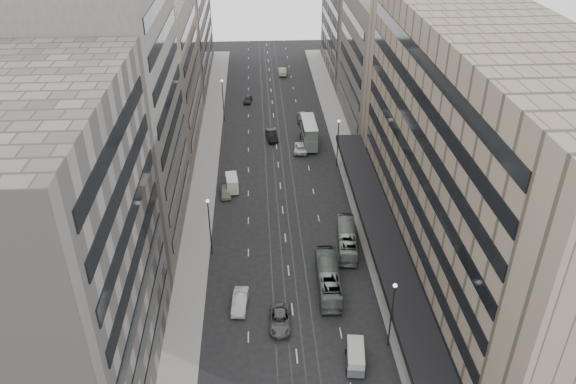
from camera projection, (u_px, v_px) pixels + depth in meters
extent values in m
plane|color=black|center=(293.00, 315.00, 63.00)|extent=(220.00, 220.00, 0.00)
cube|color=gray|center=(348.00, 158.00, 95.70)|extent=(4.00, 125.00, 0.15)
cube|color=gray|center=(207.00, 162.00, 94.46)|extent=(4.00, 125.00, 0.15)
cube|color=gray|center=(479.00, 159.00, 63.26)|extent=(15.00, 60.00, 30.00)
cube|color=black|center=(387.00, 241.00, 68.42)|extent=(4.40, 60.00, 0.50)
cube|color=#524E47|center=(391.00, 62.00, 102.49)|extent=(15.00, 28.00, 24.00)
cube|color=slate|center=(363.00, 12.00, 127.16)|extent=(15.00, 32.00, 28.00)
cube|color=slate|center=(46.00, 260.00, 47.33)|extent=(15.00, 28.00, 30.00)
cube|color=#524E47|center=(110.00, 113.00, 69.43)|extent=(15.00, 26.00, 34.00)
cube|color=#6B5D53|center=(148.00, 75.00, 94.86)|extent=(15.00, 28.00, 25.00)
cube|color=slate|center=(170.00, 18.00, 122.36)|extent=(15.00, 38.00, 28.00)
cylinder|color=#262628|center=(391.00, 317.00, 57.16)|extent=(0.16, 0.16, 8.00)
sphere|color=silver|center=(395.00, 286.00, 55.06)|extent=(0.44, 0.44, 0.44)
cylinder|color=#262628|center=(338.00, 144.00, 91.42)|extent=(0.16, 0.16, 8.00)
sphere|color=silver|center=(339.00, 121.00, 89.32)|extent=(0.44, 0.44, 0.44)
cylinder|color=#262628|center=(210.00, 228.00, 70.72)|extent=(0.16, 0.16, 8.00)
sphere|color=silver|center=(208.00, 201.00, 68.61)|extent=(0.44, 0.44, 0.44)
cylinder|color=#262628|center=(223.00, 101.00, 107.55)|extent=(0.16, 0.16, 8.00)
sphere|color=silver|center=(222.00, 81.00, 105.44)|extent=(0.44, 0.44, 0.44)
imported|color=slate|center=(328.00, 278.00, 66.37)|extent=(2.72, 10.32, 2.86)
imported|color=gray|center=(347.00, 239.00, 73.33)|extent=(3.17, 9.67, 2.64)
cube|color=slate|center=(309.00, 137.00, 99.55)|extent=(2.41, 8.30, 2.11)
cube|color=slate|center=(309.00, 127.00, 98.54)|extent=(2.36, 7.97, 1.84)
cube|color=silver|center=(309.00, 122.00, 98.04)|extent=(2.41, 8.30, 0.11)
cylinder|color=black|center=(304.00, 150.00, 97.48)|extent=(0.27, 0.92, 0.92)
cylinder|color=black|center=(317.00, 150.00, 97.62)|extent=(0.27, 0.92, 0.92)
cylinder|color=black|center=(301.00, 136.00, 102.57)|extent=(0.27, 0.92, 0.92)
cylinder|color=black|center=(313.00, 135.00, 102.72)|extent=(0.27, 0.92, 0.92)
cube|color=#4E5255|center=(355.00, 359.00, 56.49)|extent=(2.18, 4.20, 1.05)
cube|color=#B4B4AF|center=(356.00, 352.00, 56.01)|extent=(2.13, 4.12, 0.82)
cylinder|color=black|center=(347.00, 372.00, 55.67)|extent=(0.24, 0.61, 0.60)
cylinder|color=black|center=(364.00, 373.00, 55.57)|extent=(0.24, 0.61, 0.60)
cylinder|color=black|center=(346.00, 352.00, 57.94)|extent=(0.24, 0.61, 0.60)
cylinder|color=black|center=(363.00, 353.00, 57.84)|extent=(0.24, 0.61, 0.60)
cube|color=silver|center=(232.00, 185.00, 86.15)|extent=(2.13, 4.00, 1.18)
cube|color=silver|center=(232.00, 179.00, 85.61)|extent=(2.08, 3.92, 0.93)
cylinder|color=black|center=(227.00, 193.00, 85.26)|extent=(0.24, 0.63, 0.61)
cylinder|color=black|center=(239.00, 192.00, 85.51)|extent=(0.24, 0.63, 0.61)
cylinder|color=black|center=(226.00, 185.00, 87.40)|extent=(0.24, 0.63, 0.61)
cylinder|color=black|center=(237.00, 184.00, 87.65)|extent=(0.24, 0.63, 0.61)
imported|color=#B7B8B3|center=(240.00, 301.00, 63.88)|extent=(2.05, 4.78, 1.53)
imported|color=#515254|center=(280.00, 320.00, 61.40)|extent=(2.43, 4.98, 1.36)
imported|color=#A19B85|center=(225.00, 192.00, 84.97)|extent=(1.96, 4.04, 1.33)
imported|color=black|center=(272.00, 135.00, 101.86)|extent=(2.26, 4.98, 1.58)
imported|color=white|center=(301.00, 148.00, 97.83)|extent=(2.81, 5.14, 1.37)
imported|color=slate|center=(303.00, 117.00, 109.28)|extent=(2.44, 5.50, 1.57)
imported|color=#262629|center=(248.00, 99.00, 117.43)|extent=(2.07, 4.14, 1.36)
imported|color=#BBB59B|center=(282.00, 71.00, 132.29)|extent=(1.79, 4.98, 1.64)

